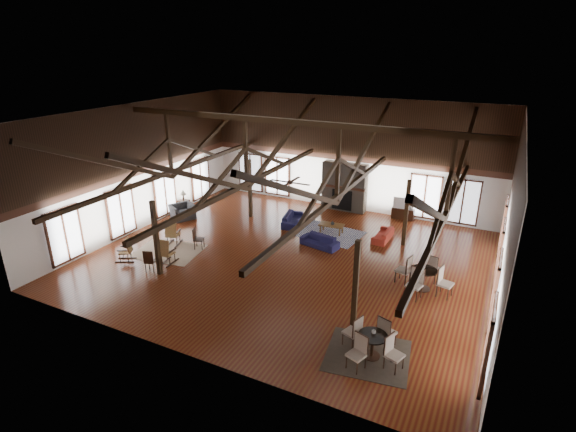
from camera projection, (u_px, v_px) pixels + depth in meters
The scene contains 31 objects.
floor at pixel (290, 258), 19.04m from camera, with size 16.00×16.00×0.00m, color #5E2F13.
ceiling at pixel (290, 115), 16.87m from camera, with size 16.00×14.00×0.02m, color black.
wall_back at pixel (348, 154), 23.80m from camera, with size 16.00×0.02×6.00m, color silver.
wall_front at pixel (175, 263), 12.11m from camera, with size 16.00×0.02×6.00m, color silver.
wall_left at pixel (139, 168), 21.27m from camera, with size 0.02×14.00×6.00m, color silver.
wall_right at pixel (509, 225), 14.64m from camera, with size 0.02×14.00×6.00m, color silver.
roof_truss at pixel (290, 166), 17.58m from camera, with size 15.60×14.07×3.14m.
post_grid at pixel (290, 225), 18.49m from camera, with size 8.16×7.16×3.05m.
fireplace at pixel (344, 187), 24.14m from camera, with size 2.50×0.69×2.60m.
ceiling_fan at pixel (290, 181), 16.65m from camera, with size 1.60×1.60×0.75m.
sofa_navy_front at pixel (320, 241), 20.04m from camera, with size 1.75×0.68×0.51m, color #191740.
sofa_navy_left at pixel (292, 219), 22.55m from camera, with size 0.72×1.83×0.53m, color #151437.
sofa_orange at pixel (383, 235), 20.78m from camera, with size 0.65×1.65×0.48m, color #A62D20.
coffee_table at pixel (331, 225), 21.43m from camera, with size 1.21×0.68×0.45m.
vase at pixel (333, 223), 21.33m from camera, with size 0.19×0.19×0.20m, color #B2B2B2.
armchair at pixel (183, 212), 23.22m from camera, with size 1.01×1.16×0.75m, color #28282A.
side_table_lamp at pixel (184, 203), 24.14m from camera, with size 0.49×0.49×1.24m.
rocking_chair_a at pixel (172, 234), 20.10m from camera, with size 0.74×1.01×1.17m.
rocking_chair_b at pixel (166, 252), 18.40m from camera, with size 0.51×0.87×1.08m.
rocking_chair_c at pixel (127, 250), 18.68m from camera, with size 0.89×0.73×1.01m.
side_chair_a at pixel (197, 237), 19.76m from camera, with size 0.53×0.53×0.97m.
side_chair_b at pixel (149, 259), 17.71m from camera, with size 0.51×0.51×0.95m.
cafe_table_near at pixel (372, 342), 12.90m from camera, with size 2.00×2.00×1.03m.
cafe_table_far at pixel (424, 276), 16.47m from camera, with size 2.20×2.20×1.12m.
cup_near at pixel (374, 332), 12.87m from camera, with size 0.13×0.13×0.10m, color #B2B2B2.
cup_far at pixel (424, 267), 16.46m from camera, with size 0.13×0.13×0.10m, color #B2B2B2.
tv_console at pixel (403, 213), 23.24m from camera, with size 1.13×0.42×0.56m, color black.
television at pixel (404, 203), 23.03m from camera, with size 1.03×0.14×0.59m, color #B2B2B2.
rug_tan at pixel (168, 251), 19.65m from camera, with size 2.77×2.18×0.01m, color tan.
rug_navy at pixel (329, 234), 21.48m from camera, with size 2.98×2.23×0.01m, color #1B1F4C.
rug_dark at pixel (368, 355), 13.13m from camera, with size 2.38×2.16×0.01m, color black.
Camera 1 is at (7.54, -15.35, 8.55)m, focal length 28.00 mm.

